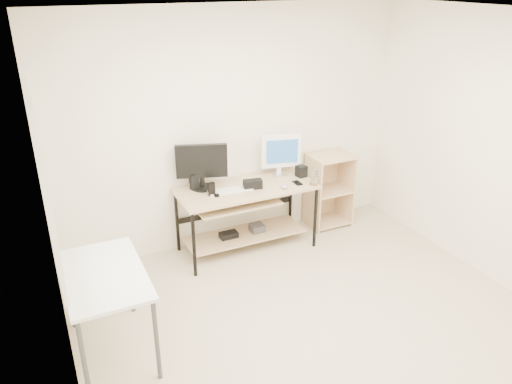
{
  "coord_description": "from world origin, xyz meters",
  "views": [
    {
      "loc": [
        -2.01,
        -2.84,
        2.86
      ],
      "look_at": [
        -0.05,
        1.3,
        0.85
      ],
      "focal_mm": 35.0,
      "sensor_mm": 36.0,
      "label": 1
    }
  ],
  "objects": [
    {
      "name": "room",
      "position": [
        -0.14,
        0.04,
        1.32
      ],
      "size": [
        4.01,
        4.01,
        2.62
      ],
      "color": "beige",
      "rests_on": "ground"
    },
    {
      "name": "desk",
      "position": [
        -0.03,
        1.66,
        0.54
      ],
      "size": [
        1.5,
        0.65,
        0.75
      ],
      "color": "tan",
      "rests_on": "ground"
    },
    {
      "name": "side_table",
      "position": [
        -1.68,
        0.6,
        0.67
      ],
      "size": [
        0.6,
        1.0,
        0.75
      ],
      "color": "white",
      "rests_on": "ground"
    },
    {
      "name": "shelf_unit",
      "position": [
        1.15,
        1.82,
        0.45
      ],
      "size": [
        0.5,
        0.4,
        0.9
      ],
      "color": "#DDB98A",
      "rests_on": "ground"
    },
    {
      "name": "black_monitor",
      "position": [
        -0.44,
        1.82,
        1.03
      ],
      "size": [
        0.53,
        0.22,
        0.49
      ],
      "rotation": [
        0.0,
        0.0,
        -0.32
      ],
      "color": "black",
      "rests_on": "desk"
    },
    {
      "name": "white_imac",
      "position": [
        0.5,
        1.81,
        1.03
      ],
      "size": [
        0.45,
        0.14,
        0.48
      ],
      "rotation": [
        0.0,
        0.0,
        -0.23
      ],
      "color": "silver",
      "rests_on": "desk"
    },
    {
      "name": "keyboard",
      "position": [
        -0.19,
        1.63,
        0.76
      ],
      "size": [
        0.49,
        0.17,
        0.02
      ],
      "primitive_type": "cube",
      "rotation": [
        0.0,
        0.0,
        -0.06
      ],
      "color": "white",
      "rests_on": "desk"
    },
    {
      "name": "mouse",
      "position": [
        0.36,
        1.47,
        0.77
      ],
      "size": [
        0.11,
        0.14,
        0.04
      ],
      "primitive_type": "ellipsoid",
      "rotation": [
        0.0,
        0.0,
        -0.3
      ],
      "color": "#B1B1B6",
      "rests_on": "desk"
    },
    {
      "name": "center_speaker",
      "position": [
        0.05,
        1.59,
        0.8
      ],
      "size": [
        0.21,
        0.12,
        0.1
      ],
      "primitive_type": "cube",
      "rotation": [
        0.0,
        0.0,
        -0.19
      ],
      "color": "black",
      "rests_on": "desk"
    },
    {
      "name": "speaker_left",
      "position": [
        -0.52,
        1.84,
        0.84
      ],
      "size": [
        0.1,
        0.1,
        0.17
      ],
      "rotation": [
        0.0,
        0.0,
        0.19
      ],
      "color": "black",
      "rests_on": "desk"
    },
    {
      "name": "speaker_right",
      "position": [
        0.69,
        1.67,
        0.81
      ],
      "size": [
        0.12,
        0.12,
        0.13
      ],
      "primitive_type": "cube",
      "rotation": [
        0.0,
        0.0,
        0.14
      ],
      "color": "black",
      "rests_on": "desk"
    },
    {
      "name": "audio_controller",
      "position": [
        -0.41,
        1.62,
        0.82
      ],
      "size": [
        0.07,
        0.05,
        0.14
      ],
      "primitive_type": "cube",
      "rotation": [
        0.0,
        0.0,
        -0.07
      ],
      "color": "black",
      "rests_on": "desk"
    },
    {
      "name": "volume_puck",
      "position": [
        -0.38,
        1.57,
        0.76
      ],
      "size": [
        0.07,
        0.07,
        0.02
      ],
      "primitive_type": "cylinder",
      "rotation": [
        0.0,
        0.0,
        -0.31
      ],
      "color": "black",
      "rests_on": "desk"
    },
    {
      "name": "smartphone",
      "position": [
        0.55,
        1.51,
        0.76
      ],
      "size": [
        0.07,
        0.13,
        0.01
      ],
      "primitive_type": "cube",
      "rotation": [
        0.0,
        0.0,
        -0.02
      ],
      "color": "black",
      "rests_on": "desk"
    },
    {
      "name": "coaster",
      "position": [
        0.69,
        1.41,
        0.75
      ],
      "size": [
        0.13,
        0.13,
        0.01
      ],
      "primitive_type": "cylinder",
      "rotation": [
        0.0,
        0.0,
        -0.33
      ],
      "color": "#956843",
      "rests_on": "desk"
    },
    {
      "name": "drinking_glass",
      "position": [
        0.69,
        1.41,
        0.84
      ],
      "size": [
        0.1,
        0.1,
        0.16
      ],
      "primitive_type": "cylinder",
      "rotation": [
        0.0,
        0.0,
        -0.33
      ],
      "color": "white",
      "rests_on": "coaster"
    }
  ]
}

